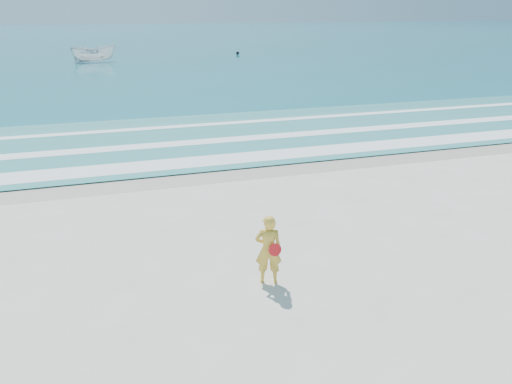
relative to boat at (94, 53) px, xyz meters
name	(u,v)px	position (x,y,z in m)	size (l,w,h in m)	color
ground	(289,313)	(2.80, -50.88, -0.96)	(400.00, 400.00, 0.00)	silver
wet_sand	(196,174)	(2.80, -41.88, -0.95)	(400.00, 2.40, 0.00)	#B2A893
ocean	(105,37)	(2.80, 54.12, -0.94)	(400.00, 190.00, 0.04)	#19727F
shallow	(174,139)	(2.80, -36.88, -0.91)	(400.00, 10.00, 0.01)	#59B7AD
foam_near	(189,162)	(2.80, -40.58, -0.90)	(400.00, 1.40, 0.01)	white
foam_mid	(177,144)	(2.80, -37.68, -0.90)	(400.00, 0.90, 0.01)	white
foam_far	(166,127)	(2.80, -34.38, -0.90)	(400.00, 0.60, 0.01)	white
boat	(94,53)	(0.00, 0.00, 0.00)	(1.78, 4.74, 1.83)	silver
buoy	(238,53)	(17.31, 4.07, -0.71)	(0.42, 0.42, 0.42)	black
woman	(268,249)	(2.81, -49.66, -0.19)	(0.64, 0.52, 1.53)	gold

